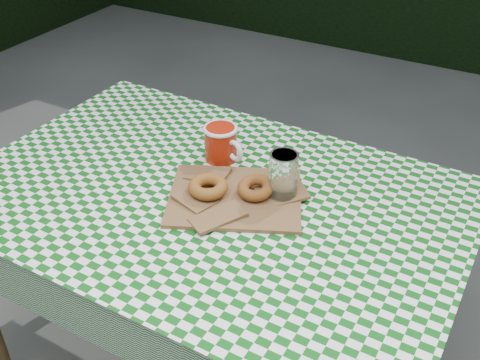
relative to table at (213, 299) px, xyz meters
The scene contains 8 objects.
ground 0.40m from the table, 103.32° to the left, with size 60.00×60.00×0.00m, color #484944.
table is the anchor object (origin of this frame).
tablecloth 0.38m from the table, 90.00° to the right, with size 1.29×0.86×0.01m, color #0C4D12.
paper_bag 0.40m from the table, 10.56° to the left, with size 0.33×0.26×0.02m, color brown.
bagel_front 0.41m from the table, 65.40° to the right, with size 0.10×0.10×0.03m, color #9A6120.
bagel_back 0.43m from the table, 20.27° to the left, with size 0.09×0.09×0.03m, color brown.
coffee_mug 0.46m from the table, 110.33° to the left, with size 0.18×0.18×0.10m, color #A71F0A, non-canonical shape.
drinking_glass 0.48m from the table, 23.47° to the left, with size 0.07×0.07×0.13m, color white.
Camera 1 is at (0.67, -1.13, 1.61)m, focal length 42.70 mm.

